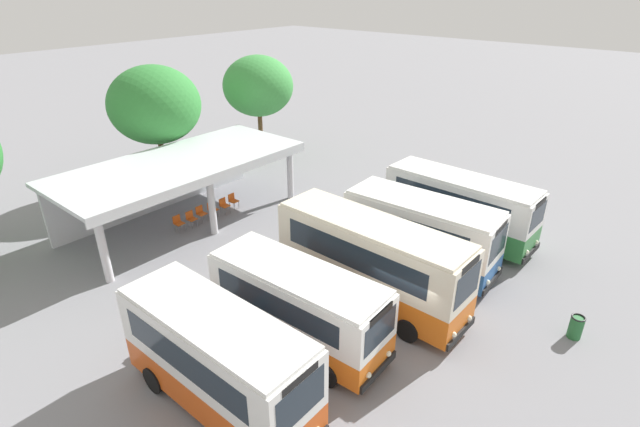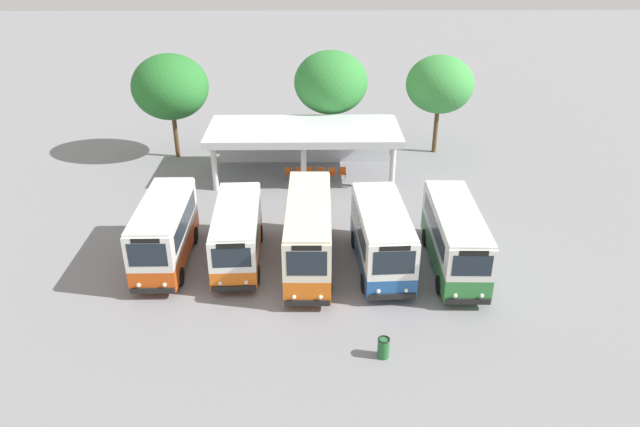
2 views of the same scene
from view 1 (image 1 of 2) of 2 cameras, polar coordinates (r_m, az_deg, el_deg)
The scene contains 16 objects.
ground_plane at distance 18.67m, azimuth 10.28°, elevation -13.38°, with size 180.00×180.00×0.00m, color gray.
city_bus_nearest_orange at distance 14.87m, azimuth -12.02°, elevation -16.32°, with size 2.30×6.70×3.36m.
city_bus_second_in_row at distance 16.88m, azimuth -2.60°, elevation -10.57°, with size 2.48×6.76×2.99m.
city_bus_middle_cream at distance 18.81m, azimuth 6.02°, elevation -5.43°, with size 2.35×8.04×3.55m.
city_bus_fourth_amber at distance 21.52m, azimuth 11.86°, elevation -2.02°, with size 2.68×6.88×3.25m.
city_bus_fifth_blue at distance 24.44m, azimuth 16.20°, elevation 0.97°, with size 2.38×7.48×3.23m.
terminal_canopy at distance 26.39m, azimuth -16.85°, elevation 4.81°, with size 12.63×5.64×3.40m.
waiting_chair_end_by_column at distance 25.66m, azimuth -16.45°, elevation -0.97°, with size 0.45×0.45×0.86m.
waiting_chair_second_from_end at distance 25.94m, azimuth -15.04°, elevation -0.47°, with size 0.45×0.45×0.86m.
waiting_chair_middle_seat at distance 26.40m, azimuth -13.94°, elevation 0.14°, with size 0.45×0.45×0.86m.
waiting_chair_fourth_seat at distance 26.74m, azimuth -12.65°, elevation 0.63°, with size 0.45×0.45×0.86m.
waiting_chair_fifth_seat at distance 27.05m, azimuth -11.31°, elevation 1.07°, with size 0.45×0.45×0.86m.
waiting_chair_far_end_seat at distance 27.53m, azimuth -10.29°, elevation 1.62°, with size 0.45×0.45×0.86m.
roadside_tree_behind_canopy at distance 30.05m, azimuth -18.98°, elevation 12.06°, with size 5.27×5.27×7.39m.
roadside_tree_east_of_canopy at distance 34.26m, azimuth -7.34°, elevation 14.73°, with size 4.80×4.80×7.15m.
litter_bin_apron at distance 20.04m, azimuth 28.04°, elevation -11.76°, with size 0.49×0.49×0.90m.
Camera 1 is at (-12.88, -6.67, 11.75)m, focal length 27.03 mm.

